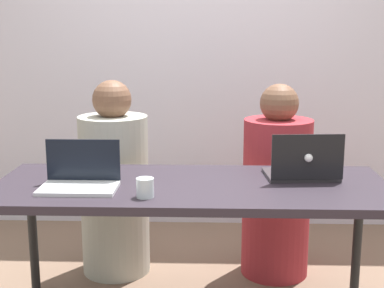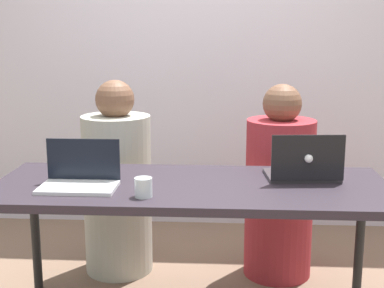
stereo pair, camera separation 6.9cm
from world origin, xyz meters
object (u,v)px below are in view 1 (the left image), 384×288
(person_on_right, at_px, (276,192))
(laptop_back_right, at_px, (303,169))
(water_glass_left, at_px, (145,189))
(laptop_front_left, at_px, (80,178))
(person_on_left, at_px, (115,189))

(person_on_right, bearing_deg, laptop_back_right, 92.14)
(water_glass_left, bearing_deg, laptop_front_left, 157.18)
(person_on_right, height_order, laptop_front_left, person_on_right)
(person_on_left, bearing_deg, person_on_right, 176.74)
(person_on_left, distance_m, water_glass_left, 0.95)
(person_on_left, distance_m, person_on_right, 0.99)
(person_on_right, bearing_deg, person_on_left, -3.93)
(person_on_left, distance_m, laptop_back_right, 1.21)
(person_on_left, relative_size, person_on_right, 1.02)
(person_on_right, xyz_separation_m, laptop_back_right, (0.06, -0.54, 0.28))
(person_on_left, bearing_deg, laptop_front_left, 84.80)
(laptop_back_right, height_order, water_glass_left, laptop_back_right)
(person_on_right, height_order, laptop_back_right, person_on_right)
(person_on_right, relative_size, laptop_front_left, 3.32)
(person_on_right, distance_m, water_glass_left, 1.14)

